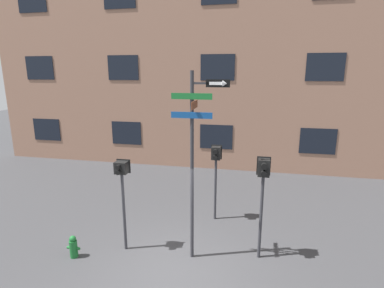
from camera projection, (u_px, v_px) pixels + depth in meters
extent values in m
plane|color=#38383A|center=(173.00, 273.00, 7.41)|extent=(60.00, 60.00, 0.00)
cube|color=#936B56|center=(219.00, 31.00, 14.09)|extent=(24.00, 0.60, 13.50)
cube|color=black|center=(47.00, 130.00, 16.86)|extent=(1.63, 0.03, 1.22)
cube|color=black|center=(127.00, 133.00, 15.92)|extent=(1.63, 0.03, 1.22)
cube|color=black|center=(216.00, 137.00, 14.98)|extent=(1.63, 0.03, 1.22)
cube|color=black|center=(318.00, 141.00, 14.04)|extent=(1.63, 0.03, 1.22)
cube|color=black|center=(40.00, 68.00, 16.06)|extent=(1.63, 0.03, 1.22)
cube|color=black|center=(123.00, 68.00, 15.12)|extent=(1.63, 0.03, 1.22)
cube|color=black|center=(218.00, 67.00, 14.18)|extent=(1.63, 0.03, 1.22)
cube|color=black|center=(325.00, 67.00, 13.25)|extent=(1.63, 0.03, 1.22)
cube|color=black|center=(32.00, 0.00, 15.27)|extent=(1.63, 0.03, 1.22)
cylinder|color=#2D2D33|center=(192.00, 170.00, 7.52)|extent=(0.09, 0.09, 4.90)
cube|color=#2D2D33|center=(205.00, 83.00, 6.95)|extent=(0.61, 0.05, 0.05)
cube|color=#196B2D|center=(191.00, 96.00, 7.03)|extent=(0.98, 0.02, 0.15)
cube|color=brown|center=(194.00, 105.00, 7.12)|extent=(0.02, 0.70, 0.18)
cube|color=#14478C|center=(191.00, 115.00, 7.13)|extent=(1.01, 0.02, 0.15)
cube|color=black|center=(218.00, 83.00, 6.88)|extent=(0.56, 0.02, 0.18)
cube|color=white|center=(216.00, 83.00, 6.88)|extent=(0.32, 0.01, 0.07)
cone|color=white|center=(225.00, 83.00, 6.84)|extent=(0.10, 0.14, 0.14)
cylinder|color=#2D2D33|center=(124.00, 212.00, 8.19)|extent=(0.08, 0.08, 2.24)
cube|color=black|center=(121.00, 168.00, 7.89)|extent=(0.33, 0.26, 0.32)
cube|color=black|center=(124.00, 166.00, 8.03)|extent=(0.39, 0.02, 0.38)
cylinder|color=black|center=(118.00, 167.00, 7.69)|extent=(0.11, 0.12, 0.11)
cylinder|color=black|center=(118.00, 172.00, 7.73)|extent=(0.11, 0.12, 0.11)
cylinder|color=silver|center=(119.00, 166.00, 7.75)|extent=(0.09, 0.01, 0.09)
cylinder|color=#2D2D33|center=(261.00, 218.00, 7.80)|extent=(0.08, 0.08, 2.32)
cube|color=black|center=(264.00, 168.00, 7.48)|extent=(0.29, 0.26, 0.43)
cube|color=black|center=(264.00, 166.00, 7.61)|extent=(0.35, 0.02, 0.49)
cylinder|color=black|center=(264.00, 166.00, 7.27)|extent=(0.15, 0.12, 0.15)
cylinder|color=black|center=(264.00, 174.00, 7.32)|extent=(0.15, 0.12, 0.15)
cylinder|color=orange|center=(264.00, 165.00, 7.33)|extent=(0.12, 0.01, 0.12)
cylinder|color=#2D2D33|center=(215.00, 190.00, 9.93)|extent=(0.08, 0.08, 2.11)
cube|color=black|center=(216.00, 153.00, 9.64)|extent=(0.29, 0.26, 0.42)
cube|color=black|center=(217.00, 152.00, 9.77)|extent=(0.35, 0.02, 0.48)
cylinder|color=black|center=(215.00, 152.00, 9.43)|extent=(0.15, 0.12, 0.15)
cylinder|color=black|center=(215.00, 157.00, 9.48)|extent=(0.15, 0.12, 0.15)
cylinder|color=#EA4C14|center=(216.00, 151.00, 9.48)|extent=(0.12, 0.01, 0.12)
cylinder|color=#196028|center=(74.00, 249.00, 8.03)|extent=(0.21, 0.21, 0.48)
sphere|color=#196028|center=(73.00, 239.00, 7.96)|extent=(0.17, 0.17, 0.17)
cylinder|color=#196028|center=(69.00, 247.00, 8.05)|extent=(0.08, 0.07, 0.07)
cylinder|color=#196028|center=(78.00, 249.00, 7.99)|extent=(0.08, 0.07, 0.07)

